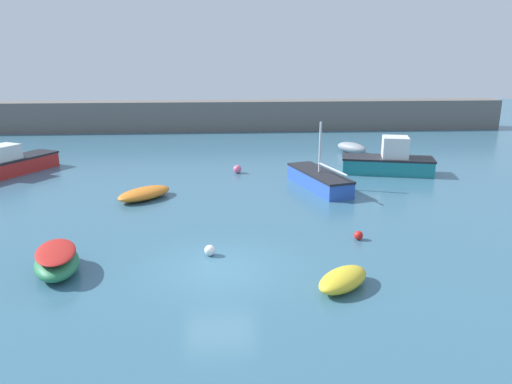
{
  "coord_description": "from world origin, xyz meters",
  "views": [
    {
      "loc": [
        0.24,
        -16.04,
        7.42
      ],
      "look_at": [
        1.73,
        6.89,
        0.84
      ],
      "focal_mm": 35.0,
      "sensor_mm": 36.0,
      "label": 1
    }
  ],
  "objects_px": {
    "cabin_cruiser_white": "(7,164)",
    "fishing_dinghy_green": "(343,280)",
    "rowboat_with_red_cover": "(57,261)",
    "open_tender_yellow": "(144,193)",
    "motorboat_grey_hull": "(389,161)",
    "sailboat_short_mast": "(319,180)",
    "mooring_buoy_red": "(359,235)",
    "mooring_buoy_white": "(210,250)",
    "mooring_buoy_pink": "(237,169)",
    "rowboat_blue_near": "(352,148)"
  },
  "relations": [
    {
      "from": "motorboat_grey_hull",
      "to": "mooring_buoy_red",
      "type": "distance_m",
      "value": 12.01
    },
    {
      "from": "motorboat_grey_hull",
      "to": "rowboat_blue_near",
      "type": "relative_size",
      "value": 2.06
    },
    {
      "from": "sailboat_short_mast",
      "to": "mooring_buoy_red",
      "type": "height_order",
      "value": "sailboat_short_mast"
    },
    {
      "from": "open_tender_yellow",
      "to": "fishing_dinghy_green",
      "type": "relative_size",
      "value": 1.37
    },
    {
      "from": "fishing_dinghy_green",
      "to": "mooring_buoy_white",
      "type": "height_order",
      "value": "fishing_dinghy_green"
    },
    {
      "from": "sailboat_short_mast",
      "to": "fishing_dinghy_green",
      "type": "xyz_separation_m",
      "value": [
        -1.48,
        -12.05,
        -0.17
      ]
    },
    {
      "from": "rowboat_with_red_cover",
      "to": "mooring_buoy_white",
      "type": "height_order",
      "value": "rowboat_with_red_cover"
    },
    {
      "from": "rowboat_blue_near",
      "to": "mooring_buoy_pink",
      "type": "relative_size",
      "value": 5.56
    },
    {
      "from": "cabin_cruiser_white",
      "to": "fishing_dinghy_green",
      "type": "relative_size",
      "value": 2.7
    },
    {
      "from": "fishing_dinghy_green",
      "to": "mooring_buoy_white",
      "type": "bearing_deg",
      "value": 101.16
    },
    {
      "from": "rowboat_with_red_cover",
      "to": "sailboat_short_mast",
      "type": "height_order",
      "value": "sailboat_short_mast"
    },
    {
      "from": "open_tender_yellow",
      "to": "mooring_buoy_pink",
      "type": "distance_m",
      "value": 7.22
    },
    {
      "from": "open_tender_yellow",
      "to": "cabin_cruiser_white",
      "type": "height_order",
      "value": "cabin_cruiser_white"
    },
    {
      "from": "motorboat_grey_hull",
      "to": "mooring_buoy_pink",
      "type": "relative_size",
      "value": 11.43
    },
    {
      "from": "open_tender_yellow",
      "to": "rowboat_with_red_cover",
      "type": "xyz_separation_m",
      "value": [
        -1.67,
        -8.74,
        0.16
      ]
    },
    {
      "from": "rowboat_with_red_cover",
      "to": "cabin_cruiser_white",
      "type": "distance_m",
      "value": 16.24
    },
    {
      "from": "open_tender_yellow",
      "to": "motorboat_grey_hull",
      "type": "distance_m",
      "value": 15.06
    },
    {
      "from": "cabin_cruiser_white",
      "to": "mooring_buoy_red",
      "type": "xyz_separation_m",
      "value": [
        18.61,
        -12.06,
        -0.5
      ]
    },
    {
      "from": "open_tender_yellow",
      "to": "rowboat_with_red_cover",
      "type": "distance_m",
      "value": 8.9
    },
    {
      "from": "mooring_buoy_white",
      "to": "mooring_buoy_pink",
      "type": "distance_m",
      "value": 12.92
    },
    {
      "from": "mooring_buoy_pink",
      "to": "mooring_buoy_red",
      "type": "bearing_deg",
      "value": -68.55
    },
    {
      "from": "rowboat_blue_near",
      "to": "sailboat_short_mast",
      "type": "relative_size",
      "value": 0.5
    },
    {
      "from": "cabin_cruiser_white",
      "to": "mooring_buoy_pink",
      "type": "relative_size",
      "value": 12.53
    },
    {
      "from": "mooring_buoy_pink",
      "to": "cabin_cruiser_white",
      "type": "bearing_deg",
      "value": 178.18
    },
    {
      "from": "rowboat_with_red_cover",
      "to": "cabin_cruiser_white",
      "type": "height_order",
      "value": "cabin_cruiser_white"
    },
    {
      "from": "cabin_cruiser_white",
      "to": "sailboat_short_mast",
      "type": "xyz_separation_m",
      "value": [
        18.46,
        -4.19,
        -0.21
      ]
    },
    {
      "from": "open_tender_yellow",
      "to": "mooring_buoy_pink",
      "type": "bearing_deg",
      "value": 0.74
    },
    {
      "from": "rowboat_with_red_cover",
      "to": "mooring_buoy_white",
      "type": "distance_m",
      "value": 5.34
    },
    {
      "from": "fishing_dinghy_green",
      "to": "open_tender_yellow",
      "type": "bearing_deg",
      "value": 82.11
    },
    {
      "from": "rowboat_blue_near",
      "to": "cabin_cruiser_white",
      "type": "xyz_separation_m",
      "value": [
        -22.73,
        -5.36,
        0.3
      ]
    },
    {
      "from": "rowboat_with_red_cover",
      "to": "cabin_cruiser_white",
      "type": "relative_size",
      "value": 0.48
    },
    {
      "from": "mooring_buoy_white",
      "to": "mooring_buoy_red",
      "type": "relative_size",
      "value": 1.13
    },
    {
      "from": "sailboat_short_mast",
      "to": "fishing_dinghy_green",
      "type": "height_order",
      "value": "sailboat_short_mast"
    },
    {
      "from": "motorboat_grey_hull",
      "to": "mooring_buoy_white",
      "type": "relative_size",
      "value": 14.13
    },
    {
      "from": "sailboat_short_mast",
      "to": "fishing_dinghy_green",
      "type": "bearing_deg",
      "value": 156.45
    },
    {
      "from": "cabin_cruiser_white",
      "to": "rowboat_blue_near",
      "type": "bearing_deg",
      "value": -47.2
    },
    {
      "from": "motorboat_grey_hull",
      "to": "fishing_dinghy_green",
      "type": "height_order",
      "value": "motorboat_grey_hull"
    },
    {
      "from": "open_tender_yellow",
      "to": "sailboat_short_mast",
      "type": "relative_size",
      "value": 0.58
    },
    {
      "from": "mooring_buoy_white",
      "to": "open_tender_yellow",
      "type": "bearing_deg",
      "value": 115.01
    },
    {
      "from": "rowboat_with_red_cover",
      "to": "mooring_buoy_pink",
      "type": "bearing_deg",
      "value": 139.42
    },
    {
      "from": "motorboat_grey_hull",
      "to": "mooring_buoy_white",
      "type": "bearing_deg",
      "value": 61.78
    },
    {
      "from": "mooring_buoy_white",
      "to": "rowboat_blue_near",
      "type": "bearing_deg",
      "value": 61.59
    },
    {
      "from": "rowboat_with_red_cover",
      "to": "mooring_buoy_white",
      "type": "xyz_separation_m",
      "value": [
        5.21,
        1.14,
        -0.24
      ]
    },
    {
      "from": "rowboat_blue_near",
      "to": "fishing_dinghy_green",
      "type": "bearing_deg",
      "value": 131.65
    },
    {
      "from": "mooring_buoy_red",
      "to": "rowboat_blue_near",
      "type": "bearing_deg",
      "value": 76.69
    },
    {
      "from": "rowboat_blue_near",
      "to": "mooring_buoy_pink",
      "type": "xyz_separation_m",
      "value": [
        -8.69,
        -5.8,
        -0.13
      ]
    },
    {
      "from": "mooring_buoy_red",
      "to": "cabin_cruiser_white",
      "type": "bearing_deg",
      "value": 147.04
    },
    {
      "from": "mooring_buoy_pink",
      "to": "mooring_buoy_white",
      "type": "bearing_deg",
      "value": -96.23
    },
    {
      "from": "rowboat_with_red_cover",
      "to": "rowboat_blue_near",
      "type": "distance_m",
      "value": 25.02
    },
    {
      "from": "cabin_cruiser_white",
      "to": "motorboat_grey_hull",
      "type": "bearing_deg",
      "value": -63.09
    }
  ]
}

